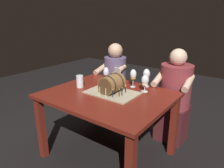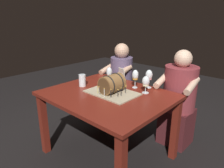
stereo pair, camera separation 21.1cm
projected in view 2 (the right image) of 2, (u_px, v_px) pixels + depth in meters
name	position (u px, v px, depth m)	size (l,w,h in m)	color
ground_plane	(108.00, 154.00, 2.37)	(8.00, 8.00, 0.00)	black
dining_table	(108.00, 103.00, 2.17)	(1.24, 1.01, 0.73)	maroon
barrel_cake	(112.00, 85.00, 2.12)	(0.52, 0.35, 0.20)	tan
wine_glass_amber	(135.00, 76.00, 2.26)	(0.07, 0.07, 0.20)	white
wine_glass_white	(146.00, 82.00, 2.11)	(0.08, 0.08, 0.18)	white
wine_glass_red	(109.00, 73.00, 2.44)	(0.07, 0.07, 0.19)	white
wine_glass_rose	(149.00, 76.00, 2.26)	(0.08, 0.08, 0.20)	white
beer_pint	(82.00, 81.00, 2.34)	(0.08, 0.08, 0.13)	white
menu_card	(122.00, 74.00, 2.52)	(0.11, 0.01, 0.16)	silver
person_seated_left	(121.00, 87.00, 3.00)	(0.36, 0.46, 1.14)	#372D40
person_seated_right	(178.00, 101.00, 2.42)	(0.43, 0.50, 1.15)	#4C1B1E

